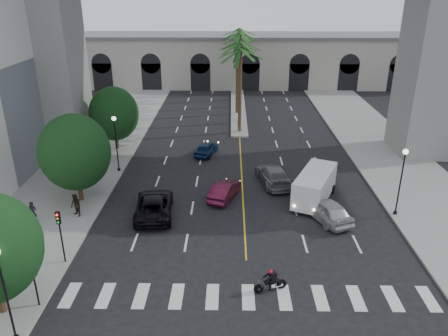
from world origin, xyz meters
TOP-DOWN VIEW (x-y plane):
  - ground at (0.00, 0.00)m, footprint 140.00×140.00m
  - sidewalk_left at (-15.00, 15.00)m, footprint 8.00×100.00m
  - sidewalk_right at (15.00, 15.00)m, footprint 8.00×100.00m
  - median at (0.00, 38.00)m, footprint 2.00×24.00m
  - pier_building at (0.00, 55.00)m, footprint 71.00×10.50m
  - palm_a at (0.00, 28.00)m, footprint 3.20×3.20m
  - palm_b at (0.10, 32.00)m, footprint 3.20×3.20m
  - palm_c at (-0.20, 36.00)m, footprint 3.20×3.20m
  - palm_d at (0.15, 40.00)m, footprint 3.20×3.20m
  - palm_e at (-0.10, 44.00)m, footprint 3.20×3.20m
  - palm_f at (0.20, 48.00)m, footprint 3.20×3.20m
  - street_tree_mid at (-13.00, 10.00)m, footprint 5.44×5.44m
  - street_tree_far at (-13.00, 22.00)m, footprint 5.04×5.04m
  - lamp_post_left_near at (-11.40, -5.00)m, footprint 0.40×0.40m
  - lamp_post_left_far at (-11.40, 16.00)m, footprint 0.40×0.40m
  - lamp_post_right at (11.40, 8.00)m, footprint 0.40×0.40m
  - traffic_signal_near at (-11.30, -2.50)m, footprint 0.25×0.18m
  - traffic_signal_far at (-11.30, 1.50)m, footprint 0.25×0.18m
  - motorcycle_rider at (1.31, -0.91)m, footprint 1.91×0.76m
  - car_a at (6.03, 7.35)m, footprint 3.72×5.19m
  - car_b at (-1.50, 10.73)m, footprint 2.81×4.55m
  - car_c at (-6.77, 7.89)m, footprint 3.19×5.99m
  - car_d at (2.71, 13.66)m, footprint 3.20×5.85m
  - car_e at (-3.52, 20.65)m, footprint 2.59×4.22m
  - cargo_van at (5.65, 10.25)m, footprint 4.40×6.25m
  - pedestrian_a at (-15.21, 6.23)m, footprint 0.63×0.43m
  - pedestrian_b at (-12.46, 7.32)m, footprint 1.09×1.06m

SIDE VIEW (x-z plane):
  - ground at x=0.00m, z-range 0.00..0.00m
  - sidewalk_left at x=-15.00m, z-range 0.00..0.15m
  - sidewalk_right at x=15.00m, z-range 0.00..0.15m
  - median at x=0.00m, z-range 0.00..0.20m
  - motorcycle_rider at x=1.31m, z-range -0.07..1.36m
  - car_e at x=-3.52m, z-range 0.00..1.34m
  - car_b at x=-1.50m, z-range 0.00..1.42m
  - car_c at x=-6.77m, z-range 0.00..1.60m
  - car_d at x=2.71m, z-range 0.00..1.61m
  - car_a at x=6.03m, z-range 0.00..1.64m
  - pedestrian_a at x=-15.21m, z-range 0.15..1.82m
  - pedestrian_b at x=-12.46m, z-range 0.15..1.91m
  - cargo_van at x=5.65m, z-range 0.14..2.65m
  - traffic_signal_near at x=-11.30m, z-range 0.69..4.34m
  - traffic_signal_far at x=-11.30m, z-range 0.69..4.34m
  - lamp_post_left_near at x=-11.40m, z-range 0.55..5.90m
  - lamp_post_left_far at x=-11.40m, z-range 0.55..5.90m
  - lamp_post_right at x=11.40m, z-range 0.55..5.90m
  - street_tree_far at x=-13.00m, z-range 0.56..7.24m
  - street_tree_mid at x=-13.00m, z-range 0.61..7.81m
  - pier_building at x=0.00m, z-range 0.02..8.52m
  - palm_c at x=-0.20m, z-range 3.86..13.96m
  - palm_a at x=0.00m, z-range 3.95..14.25m
  - palm_e at x=-0.10m, z-range 3.99..14.39m
  - palm_b at x=0.10m, z-range 4.07..14.67m
  - palm_f at x=0.20m, z-range 4.11..14.81m
  - palm_d at x=0.15m, z-range 4.20..15.10m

